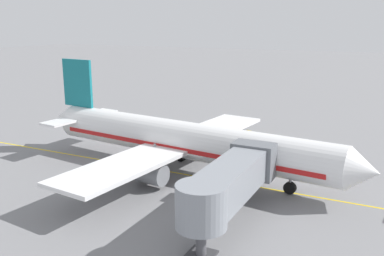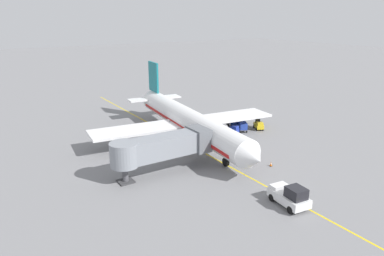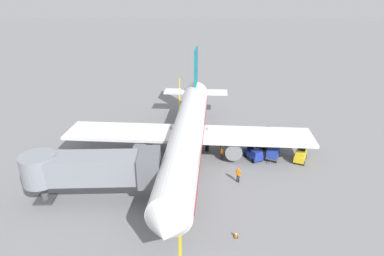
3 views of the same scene
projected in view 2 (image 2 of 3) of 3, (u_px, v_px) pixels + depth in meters
name	position (u px, v px, depth m)	size (l,w,h in m)	color
ground_plane	(189.00, 145.00, 54.67)	(400.00, 400.00, 0.00)	slate
gate_lead_in_line	(189.00, 145.00, 54.67)	(0.24, 80.00, 0.01)	gold
parked_airliner	(188.00, 121.00, 55.75)	(30.39, 37.35, 10.63)	white
jet_bridge	(162.00, 147.00, 43.83)	(13.00, 3.50, 4.98)	gray
pushback_tractor	(290.00, 196.00, 36.72)	(2.63, 4.60, 2.40)	silver
baggage_tug_lead	(227.00, 122.00, 63.64)	(2.44, 2.73, 1.62)	silver
baggage_tug_trailing	(259.00, 125.00, 61.86)	(2.20, 2.77, 1.62)	gold
baggage_tug_spare	(232.00, 129.00, 59.61)	(2.04, 2.77, 1.62)	#1E339E
baggage_cart_front	(243.00, 126.00, 60.75)	(2.16, 2.89, 1.58)	#4C4C51
baggage_cart_second_in_train	(233.00, 121.00, 63.38)	(2.16, 2.89, 1.58)	#4C4C51
baggage_cart_third_in_train	(227.00, 118.00, 65.49)	(2.16, 2.89, 1.58)	#4C4C51
ground_crew_wing_walker	(213.00, 132.00, 57.59)	(0.35, 0.71, 1.69)	#232328
ground_crew_loader	(206.00, 128.00, 59.50)	(0.72, 0.24, 1.69)	#232328
ground_crew_marshaller	(238.00, 139.00, 54.12)	(0.63, 0.51, 1.69)	#232328
safety_cone_nose_left	(271.00, 164.00, 46.73)	(0.36, 0.36, 0.59)	black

